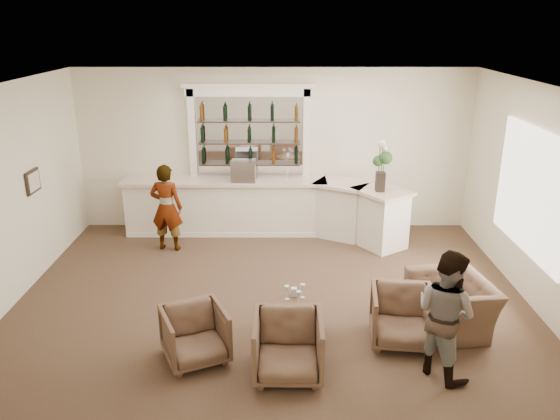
# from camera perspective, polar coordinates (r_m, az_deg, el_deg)

# --- Properties ---
(ground) EXTENTS (8.00, 8.00, 0.00)m
(ground) POSITION_cam_1_polar(r_m,az_deg,el_deg) (8.55, -0.86, -10.00)
(ground) COLOR brown
(ground) RESTS_ON ground
(room_shell) EXTENTS (8.04, 7.02, 3.32)m
(room_shell) POSITION_cam_1_polar(r_m,az_deg,el_deg) (8.37, 0.26, 6.58)
(room_shell) COLOR beige
(room_shell) RESTS_ON ground
(bar_counter) EXTENTS (5.72, 1.80, 1.14)m
(bar_counter) POSITION_cam_1_polar(r_m,az_deg,el_deg) (11.06, -1.46, 0.26)
(bar_counter) COLOR white
(bar_counter) RESTS_ON ground
(back_bar_alcove) EXTENTS (2.64, 0.25, 3.00)m
(back_bar_alcove) POSITION_cam_1_polar(r_m,az_deg,el_deg) (11.09, -3.22, 8.10)
(back_bar_alcove) COLOR white
(back_bar_alcove) RESTS_ON ground
(cocktail_table) EXTENTS (0.71, 0.71, 0.50)m
(cocktail_table) POSITION_cam_1_polar(r_m,az_deg,el_deg) (7.79, 1.62, -11.04)
(cocktail_table) COLOR #513923
(cocktail_table) RESTS_ON ground
(sommelier) EXTENTS (0.66, 0.49, 1.67)m
(sommelier) POSITION_cam_1_polar(r_m,az_deg,el_deg) (10.46, -11.77, 0.24)
(sommelier) COLOR gray
(sommelier) RESTS_ON ground
(guest) EXTENTS (0.97, 1.02, 1.65)m
(guest) POSITION_cam_1_polar(r_m,az_deg,el_deg) (6.99, 16.91, -10.34)
(guest) COLOR gray
(guest) RESTS_ON ground
(armchair_left) EXTENTS (1.02, 1.03, 0.72)m
(armchair_left) POSITION_cam_1_polar(r_m,az_deg,el_deg) (7.26, -8.86, -12.76)
(armchair_left) COLOR brown
(armchair_left) RESTS_ON ground
(armchair_center) EXTENTS (0.85, 0.87, 0.79)m
(armchair_center) POSITION_cam_1_polar(r_m,az_deg,el_deg) (6.89, 0.83, -14.05)
(armchair_center) COLOR brown
(armchair_center) RESTS_ON ground
(armchair_right) EXTENTS (0.91, 0.93, 0.77)m
(armchair_right) POSITION_cam_1_polar(r_m,az_deg,el_deg) (7.69, 12.62, -10.83)
(armchair_right) COLOR brown
(armchair_right) RESTS_ON ground
(armchair_far) EXTENTS (1.17, 1.29, 0.75)m
(armchair_far) POSITION_cam_1_polar(r_m,az_deg,el_deg) (8.18, 17.42, -9.41)
(armchair_far) COLOR brown
(armchair_far) RESTS_ON ground
(espresso_machine) EXTENTS (0.48, 0.41, 0.42)m
(espresso_machine) POSITION_cam_1_polar(r_m,az_deg,el_deg) (10.82, -3.83, 4.08)
(espresso_machine) COLOR silver
(espresso_machine) RESTS_ON bar_counter
(flower_vase) EXTENTS (0.26, 0.26, 0.98)m
(flower_vase) POSITION_cam_1_polar(r_m,az_deg,el_deg) (10.24, 10.55, 4.89)
(flower_vase) COLOR black
(flower_vase) RESTS_ON bar_counter
(wine_glass_bar_left) EXTENTS (0.07, 0.07, 0.21)m
(wine_glass_bar_left) POSITION_cam_1_polar(r_m,az_deg,el_deg) (10.91, -3.44, 3.66)
(wine_glass_bar_left) COLOR white
(wine_glass_bar_left) RESTS_ON bar_counter
(wine_glass_bar_right) EXTENTS (0.07, 0.07, 0.21)m
(wine_glass_bar_right) POSITION_cam_1_polar(r_m,az_deg,el_deg) (10.95, 0.73, 3.74)
(wine_glass_bar_right) COLOR white
(wine_glass_bar_right) RESTS_ON bar_counter
(wine_glass_tbl_a) EXTENTS (0.07, 0.07, 0.21)m
(wine_glass_tbl_a) POSITION_cam_1_polar(r_m,az_deg,el_deg) (7.64, 0.73, -8.63)
(wine_glass_tbl_a) COLOR white
(wine_glass_tbl_a) RESTS_ON cocktail_table
(wine_glass_tbl_b) EXTENTS (0.07, 0.07, 0.21)m
(wine_glass_tbl_b) POSITION_cam_1_polar(r_m,az_deg,el_deg) (7.69, 2.38, -8.45)
(wine_glass_tbl_b) COLOR white
(wine_glass_tbl_b) RESTS_ON cocktail_table
(wine_glass_tbl_c) EXTENTS (0.07, 0.07, 0.21)m
(wine_glass_tbl_c) POSITION_cam_1_polar(r_m,az_deg,el_deg) (7.50, 1.98, -9.20)
(wine_glass_tbl_c) COLOR white
(wine_glass_tbl_c) RESTS_ON cocktail_table
(napkin_holder) EXTENTS (0.08, 0.08, 0.12)m
(napkin_holder) POSITION_cam_1_polar(r_m,az_deg,el_deg) (7.76, 1.47, -8.54)
(napkin_holder) COLOR silver
(napkin_holder) RESTS_ON cocktail_table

